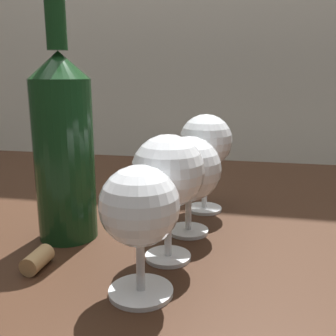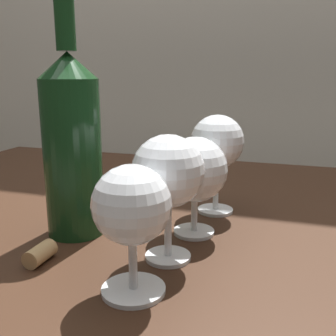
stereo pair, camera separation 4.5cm
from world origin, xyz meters
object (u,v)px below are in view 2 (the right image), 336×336
wine_glass_chardonnay (132,207)px  wine_glass_white (168,174)px  wine_glass_amber (195,171)px  wine_glass_pinot (217,144)px  cork (40,254)px  wine_bottle (72,141)px

wine_glass_chardonnay → wine_glass_white: 0.09m
wine_glass_amber → wine_glass_pinot: size_ratio=0.87×
wine_glass_chardonnay → wine_glass_white: (0.01, 0.08, 0.01)m
cork → wine_glass_chardonnay: bearing=-11.5°
wine_glass_pinot → cork: wine_glass_pinot is taller
wine_glass_chardonnay → cork: bearing=168.5°
wine_glass_pinot → cork: bearing=-124.8°
wine_glass_chardonnay → wine_glass_pinot: wine_glass_pinot is taller
wine_glass_chardonnay → wine_bottle: wine_bottle is taller
cork → wine_glass_white: bearing=21.3°
wine_glass_chardonnay → wine_glass_amber: bearing=82.3°
wine_glass_white → wine_bottle: size_ratio=0.45×
cork → wine_glass_amber: bearing=42.4°
wine_glass_chardonnay → wine_glass_white: size_ratio=0.88×
cork → wine_bottle: bearing=93.7°
wine_glass_white → wine_glass_pinot: bearing=82.8°
wine_glass_chardonnay → wine_bottle: bearing=138.6°
wine_glass_chardonnay → cork: 0.16m
wine_glass_white → cork: wine_glass_white is taller
wine_bottle → wine_glass_amber: bearing=16.0°
wine_glass_amber → cork: 0.23m
wine_glass_white → wine_bottle: bearing=165.3°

